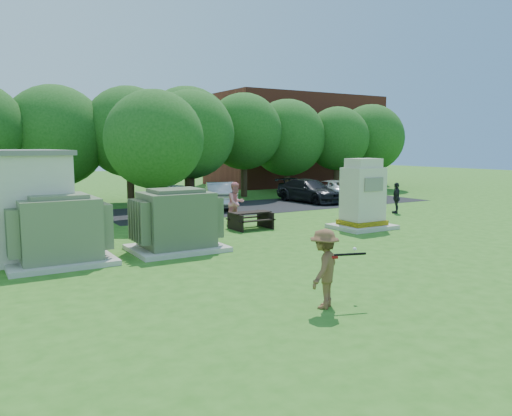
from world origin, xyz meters
TOP-DOWN VIEW (x-y plane):
  - ground at (0.00, 0.00)m, footprint 120.00×120.00m
  - brick_building at (18.00, 27.00)m, footprint 15.00×8.00m
  - parking_strip at (7.00, 13.50)m, footprint 20.00×6.00m
  - transformer_left at (-6.50, 4.50)m, footprint 3.00×2.40m
  - transformer_right at (-2.80, 4.50)m, footprint 3.00×2.40m
  - generator_cabinet at (5.63, 4.62)m, footprint 2.43×1.99m
  - picnic_table at (1.51, 6.95)m, footprint 1.70×1.27m
  - batter at (-2.36, -2.75)m, footprint 1.28×1.15m
  - person_by_generator at (5.93, 4.26)m, footprint 0.73×0.70m
  - person_at_picnic at (1.72, 8.60)m, footprint 1.03×0.88m
  - person_walking_right at (10.49, 7.31)m, footprint 0.92×0.95m
  - car_white at (0.73, 13.42)m, footprint 3.23×4.78m
  - car_silver_a at (3.72, 14.10)m, footprint 3.15×4.74m
  - car_dark at (9.82, 13.83)m, footprint 2.43×5.03m
  - car_silver_b at (11.66, 14.01)m, footprint 2.72×4.94m
  - batting_equipment at (-1.81, -2.81)m, footprint 1.15×0.54m
  - tree_row at (1.75, 18.50)m, footprint 41.30×13.30m

SIDE VIEW (x-z plane):
  - ground at x=0.00m, z-range 0.00..0.00m
  - parking_strip at x=7.00m, z-range 0.00..0.01m
  - picnic_table at x=1.51m, z-range 0.09..0.82m
  - car_silver_b at x=11.66m, z-range 0.00..1.31m
  - car_dark at x=9.82m, z-range 0.00..1.41m
  - car_silver_a at x=3.72m, z-range 0.00..1.48m
  - car_white at x=0.73m, z-range 0.00..1.51m
  - person_walking_right at x=10.49m, z-range 0.00..1.60m
  - person_by_generator at x=5.93m, z-range 0.00..1.69m
  - batter at x=-2.36m, z-range 0.00..1.72m
  - person_at_picnic at x=1.72m, z-range 0.00..1.86m
  - transformer_left at x=-6.50m, z-range -0.07..2.00m
  - transformer_right at x=-2.80m, z-range -0.07..2.00m
  - batting_equipment at x=-1.81m, z-range 1.08..1.17m
  - generator_cabinet at x=5.63m, z-range -0.18..2.78m
  - brick_building at x=18.00m, z-range 0.00..8.00m
  - tree_row at x=1.75m, z-range 0.50..7.80m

